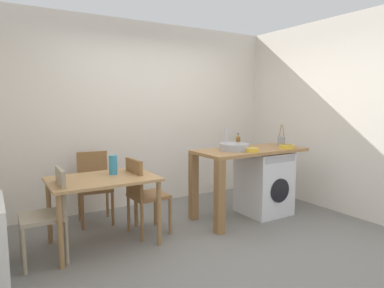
% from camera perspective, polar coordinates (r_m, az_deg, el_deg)
% --- Properties ---
extents(ground_plane, '(5.46, 5.46, 0.00)m').
position_cam_1_polar(ground_plane, '(3.89, 3.33, -16.15)').
color(ground_plane, slate).
extents(wall_back, '(4.60, 0.10, 2.70)m').
position_cam_1_polar(wall_back, '(5.12, -7.76, 4.95)').
color(wall_back, silver).
rests_on(wall_back, ground_plane).
extents(wall_counter_side, '(0.10, 3.80, 2.70)m').
position_cam_1_polar(wall_counter_side, '(5.12, 23.76, 4.42)').
color(wall_counter_side, silver).
rests_on(wall_counter_side, ground_plane).
extents(radiator, '(0.10, 0.80, 0.70)m').
position_cam_1_polar(radiator, '(3.45, -29.81, -13.96)').
color(radiator, white).
rests_on(radiator, ground_plane).
extents(dining_table, '(1.10, 0.76, 0.74)m').
position_cam_1_polar(dining_table, '(3.73, -14.89, -6.98)').
color(dining_table, tan).
rests_on(dining_table, ground_plane).
extents(chair_person_seat, '(0.41, 0.41, 0.90)m').
position_cam_1_polar(chair_person_seat, '(3.56, -22.92, -10.25)').
color(chair_person_seat, gray).
rests_on(chair_person_seat, ground_plane).
extents(chair_opposite, '(0.42, 0.42, 0.90)m').
position_cam_1_polar(chair_opposite, '(3.96, -8.33, -8.03)').
color(chair_opposite, olive).
rests_on(chair_opposite, ground_plane).
extents(chair_spare_by_wall, '(0.45, 0.45, 0.90)m').
position_cam_1_polar(chair_spare_by_wall, '(4.52, -16.29, -6.35)').
color(chair_spare_by_wall, olive).
rests_on(chair_spare_by_wall, ground_plane).
extents(kitchen_counter, '(1.50, 0.68, 0.92)m').
position_cam_1_polar(kitchen_counter, '(4.41, 7.68, -3.08)').
color(kitchen_counter, '#9E7042').
rests_on(kitchen_counter, ground_plane).
extents(washing_machine, '(0.60, 0.61, 0.86)m').
position_cam_1_polar(washing_machine, '(4.78, 12.09, -6.43)').
color(washing_machine, silver).
rests_on(washing_machine, ground_plane).
extents(sink_basin, '(0.38, 0.38, 0.09)m').
position_cam_1_polar(sink_basin, '(4.35, 7.20, -0.51)').
color(sink_basin, '#9EA0A5').
rests_on(sink_basin, kitchen_counter).
extents(tap, '(0.02, 0.02, 0.28)m').
position_cam_1_polar(tap, '(4.48, 5.79, 0.96)').
color(tap, '#B2B2B7').
rests_on(tap, kitchen_counter).
extents(bottle_tall_green, '(0.06, 0.06, 0.20)m').
position_cam_1_polar(bottle_tall_green, '(4.62, 7.83, 0.48)').
color(bottle_tall_green, brown).
rests_on(bottle_tall_green, kitchen_counter).
extents(mixing_bowl, '(0.17, 0.17, 0.05)m').
position_cam_1_polar(mixing_bowl, '(4.27, 10.12, -0.94)').
color(mixing_bowl, gold).
rests_on(mixing_bowl, kitchen_counter).
extents(utensil_crock, '(0.11, 0.11, 0.30)m').
position_cam_1_polar(utensil_crock, '(4.98, 14.92, 0.56)').
color(utensil_crock, gray).
rests_on(utensil_crock, kitchen_counter).
extents(colander, '(0.20, 0.20, 0.06)m').
position_cam_1_polar(colander, '(4.67, 15.76, -0.37)').
color(colander, gold).
rests_on(colander, kitchen_counter).
extents(vase, '(0.09, 0.09, 0.21)m').
position_cam_1_polar(vase, '(3.83, -13.25, -3.46)').
color(vase, teal).
rests_on(vase, dining_table).
extents(scissors, '(0.15, 0.06, 0.01)m').
position_cam_1_polar(scissors, '(4.41, 10.16, -0.99)').
color(scissors, '#B2B2B7').
rests_on(scissors, kitchen_counter).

